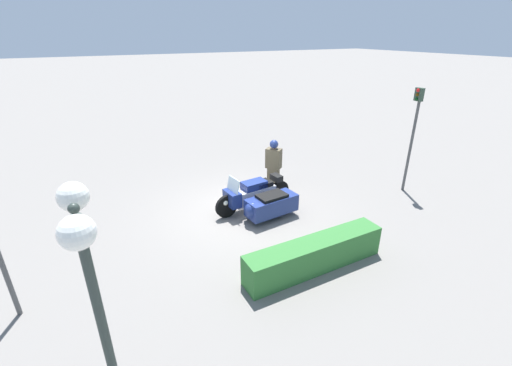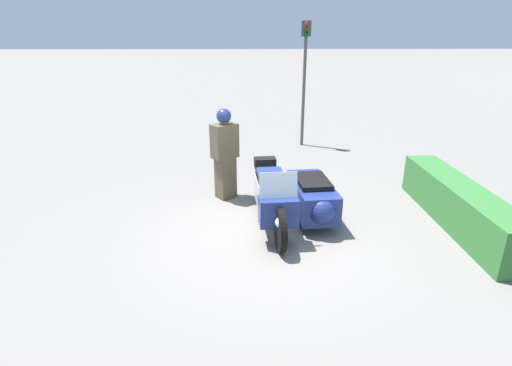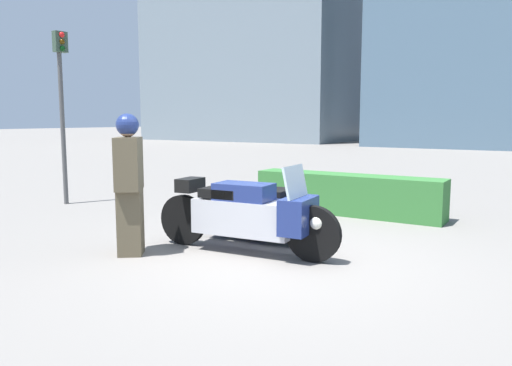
{
  "view_description": "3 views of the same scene",
  "coord_description": "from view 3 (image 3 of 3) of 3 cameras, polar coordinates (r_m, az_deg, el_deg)",
  "views": [
    {
      "loc": [
        3.91,
        8.28,
        5.01
      ],
      "look_at": [
        -0.59,
        -0.1,
        0.79
      ],
      "focal_mm": 24.0,
      "sensor_mm": 36.0,
      "label": 1
    },
    {
      "loc": [
        5.87,
        -0.39,
        3.14
      ],
      "look_at": [
        -0.41,
        -0.25,
        0.76
      ],
      "focal_mm": 28.0,
      "sensor_mm": 36.0,
      "label": 2
    },
    {
      "loc": [
        3.03,
        -5.29,
        1.73
      ],
      "look_at": [
        0.06,
        -0.53,
        1.01
      ],
      "focal_mm": 35.0,
      "sensor_mm": 36.0,
      "label": 3
    }
  ],
  "objects": [
    {
      "name": "ground_plane",
      "position": [
        6.34,
        2.06,
        -8.53
      ],
      "size": [
        160.0,
        160.0,
        0.0
      ],
      "primitive_type": "plane",
      "color": "slate"
    },
    {
      "name": "police_motorcycle",
      "position": [
        6.8,
        0.43,
        -3.29
      ],
      "size": [
        2.6,
        1.4,
        1.17
      ],
      "rotation": [
        0.0,
        0.0,
        0.09
      ],
      "color": "black",
      "rests_on": "ground"
    },
    {
      "name": "officer_rider",
      "position": [
        6.51,
        -14.3,
        0.22
      ],
      "size": [
        0.53,
        0.57,
        1.8
      ],
      "rotation": [
        0.0,
        0.0,
        -2.5
      ],
      "color": "brown",
      "rests_on": "ground"
    },
    {
      "name": "hedge_bush_curbside",
      "position": [
        9.26,
        10.38,
        -1.28
      ],
      "size": [
        3.46,
        0.6,
        0.73
      ],
      "primitive_type": "cube",
      "color": "#337033",
      "rests_on": "ground"
    },
    {
      "name": "traffic_light_far",
      "position": [
        10.83,
        -21.31,
        9.62
      ],
      "size": [
        0.23,
        0.27,
        3.44
      ],
      "rotation": [
        0.0,
        0.0,
        -0.12
      ],
      "color": "#4C4C4C",
      "rests_on": "ground"
    }
  ]
}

